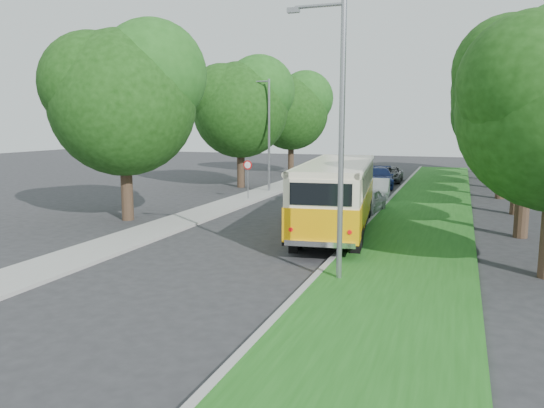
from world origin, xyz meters
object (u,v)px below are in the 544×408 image
(vintage_bus, at_px, (337,197))
(car_white, at_px, (378,189))
(lamppost_far, at_px, (268,131))
(car_silver, at_px, (366,201))
(car_grey, at_px, (389,174))
(car_blue, at_px, (379,177))
(lamppost_near, at_px, (338,132))

(vintage_bus, xyz_separation_m, car_white, (0.16, 10.97, -0.94))
(lamppost_far, xyz_separation_m, vintage_bus, (7.35, -11.54, -2.57))
(vintage_bus, bearing_deg, car_white, 82.58)
(car_silver, bearing_deg, car_grey, 98.46)
(car_silver, height_order, car_grey, car_silver)
(lamppost_far, height_order, car_blue, lamppost_far)
(vintage_bus, relative_size, car_white, 2.81)
(lamppost_near, distance_m, car_silver, 12.89)
(car_silver, height_order, car_blue, car_blue)
(lamppost_far, relative_size, vintage_bus, 0.72)
(lamppost_near, bearing_deg, vintage_bus, 102.62)
(lamppost_far, relative_size, car_silver, 2.02)
(car_silver, bearing_deg, lamppost_near, -78.99)
(car_silver, bearing_deg, car_blue, 100.40)
(lamppost_far, height_order, car_grey, lamppost_far)
(car_grey, bearing_deg, lamppost_far, -128.86)
(lamppost_near, bearing_deg, lamppost_far, 115.71)
(car_silver, bearing_deg, car_white, 97.35)
(car_silver, height_order, car_white, car_silver)
(lamppost_far, bearing_deg, car_blue, 39.00)
(vintage_bus, height_order, car_grey, vintage_bus)
(car_white, bearing_deg, car_grey, 88.20)
(vintage_bus, distance_m, car_white, 11.02)
(car_silver, xyz_separation_m, car_blue, (-1.02, 11.63, 0.09))
(lamppost_near, bearing_deg, car_grey, 94.19)
(lamppost_near, height_order, vintage_bus, lamppost_near)
(car_white, bearing_deg, lamppost_far, 170.22)
(vintage_bus, bearing_deg, car_grey, 84.72)
(lamppost_far, bearing_deg, lamppost_near, -64.29)
(lamppost_far, height_order, car_white, lamppost_far)
(lamppost_far, relative_size, car_white, 2.02)
(car_white, xyz_separation_m, car_grey, (-0.63, 9.81, -0.00))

